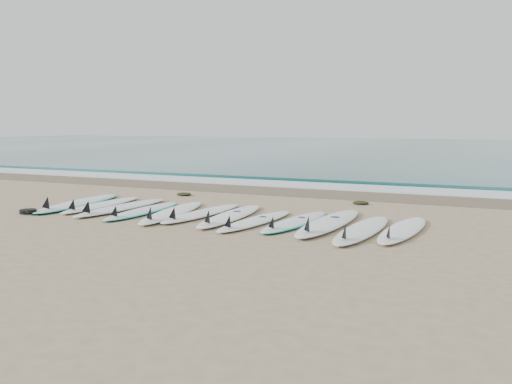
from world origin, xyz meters
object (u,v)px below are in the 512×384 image
at_px(surfboard_0, 78,203).
at_px(surfboard_11, 402,230).
at_px(surfboard_6, 230,216).
at_px(leash_coil, 29,211).

bearing_deg(surfboard_0, surfboard_11, -7.98).
bearing_deg(surfboard_0, surfboard_6, -8.73).
relative_size(surfboard_11, leash_coil, 5.52).
distance_m(surfboard_6, surfboard_11, 3.15).
height_order(surfboard_0, surfboard_11, surfboard_0).
distance_m(surfboard_0, surfboard_11, 6.93).
bearing_deg(leash_coil, surfboard_0, 83.23).
relative_size(surfboard_0, surfboard_11, 1.16).
distance_m(surfboard_0, surfboard_6, 3.78).
bearing_deg(surfboard_6, surfboard_11, -1.73).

